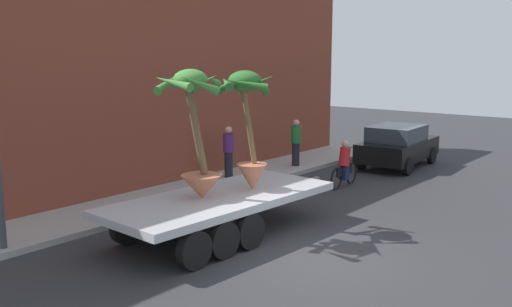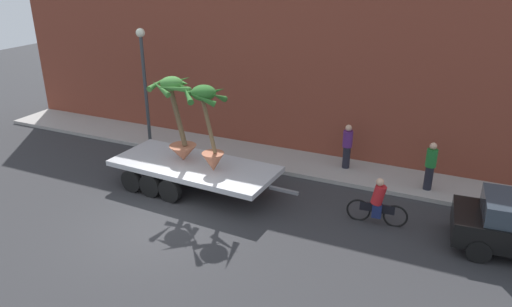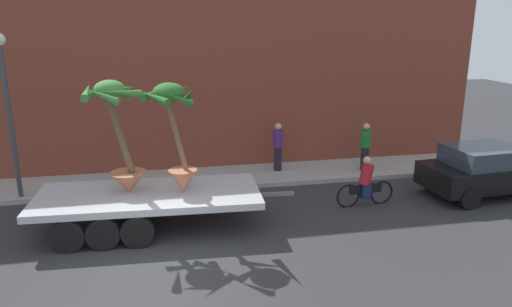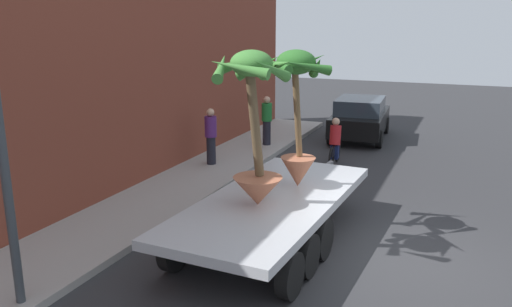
% 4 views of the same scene
% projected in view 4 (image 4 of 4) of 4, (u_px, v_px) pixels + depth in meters
% --- Properties ---
extents(ground_plane, '(60.00, 60.00, 0.00)m').
position_uv_depth(ground_plane, '(404.00, 262.00, 9.77)').
color(ground_plane, '#2D2D30').
extents(sidewalk, '(24.00, 2.20, 0.15)m').
position_uv_depth(sidewalk, '(135.00, 213.00, 12.05)').
color(sidewalk, '#A39E99').
rests_on(sidewalk, ground).
extents(building_facade, '(24.00, 1.20, 7.39)m').
position_uv_depth(building_facade, '(63.00, 52.00, 11.80)').
color(building_facade, brown).
rests_on(building_facade, ground).
extents(flatbed_trailer, '(6.81, 2.68, 0.98)m').
position_uv_depth(flatbed_trailer, '(267.00, 212.00, 10.18)').
color(flatbed_trailer, '#B7BABF').
rests_on(flatbed_trailer, ground).
extents(potted_palm_rear, '(1.51, 1.58, 2.94)m').
position_uv_depth(potted_palm_rear, '(255.00, 130.00, 9.45)').
color(potted_palm_rear, '#B26647').
rests_on(potted_palm_rear, flatbed_trailer).
extents(potted_palm_middle, '(1.44, 1.46, 2.88)m').
position_uv_depth(potted_palm_middle, '(297.00, 110.00, 10.52)').
color(potted_palm_middle, '#B26647').
rests_on(potted_palm_middle, flatbed_trailer).
extents(cyclist, '(1.84, 0.37, 1.54)m').
position_uv_depth(cyclist, '(335.00, 144.00, 16.10)').
color(cyclist, black).
rests_on(cyclist, ground).
extents(parked_car, '(4.15, 2.17, 1.58)m').
position_uv_depth(parked_car, '(360.00, 117.00, 19.71)').
color(parked_car, black).
rests_on(parked_car, ground).
extents(pedestrian_near_gate, '(0.36, 0.36, 1.71)m').
position_uv_depth(pedestrian_near_gate, '(267.00, 120.00, 18.11)').
color(pedestrian_near_gate, black).
rests_on(pedestrian_near_gate, sidewalk).
extents(pedestrian_far_left, '(0.36, 0.36, 1.71)m').
position_uv_depth(pedestrian_far_left, '(211.00, 135.00, 15.65)').
color(pedestrian_far_left, black).
rests_on(pedestrian_far_left, sidewalk).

